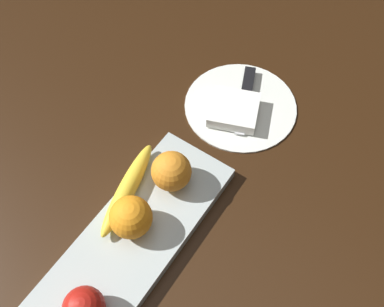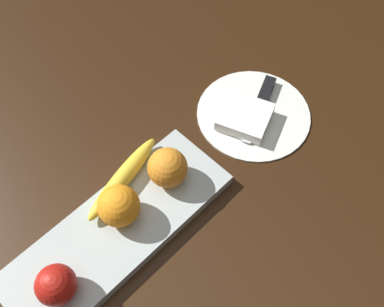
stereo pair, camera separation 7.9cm
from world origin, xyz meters
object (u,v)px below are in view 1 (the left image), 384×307
object	(u,v)px
orange_near_apple	(131,217)
dinner_plate	(241,105)
orange_near_banana	(171,171)
knife	(247,89)
folded_napkin	(234,110)
banana	(128,188)
fruit_tray	(133,240)

from	to	relation	value
orange_near_apple	dinner_plate	size ratio (longest dim) A/B	0.31
orange_near_banana	knife	world-z (taller)	orange_near_banana
folded_napkin	knife	distance (m)	0.07
orange_near_banana	folded_napkin	bearing A→B (deg)	178.05
banana	folded_napkin	world-z (taller)	banana
fruit_tray	dinner_plate	size ratio (longest dim) A/B	1.80
dinner_plate	folded_napkin	xyz separation A→B (m)	(0.03, 0.00, 0.02)
fruit_tray	folded_napkin	xyz separation A→B (m)	(-0.34, 0.00, 0.01)
banana	knife	world-z (taller)	banana
banana	folded_napkin	xyz separation A→B (m)	(-0.28, 0.06, -0.02)
folded_napkin	knife	size ratio (longest dim) A/B	0.57
dinner_plate	knife	bearing A→B (deg)	-168.50
orange_near_apple	knife	distance (m)	0.39
banana	orange_near_banana	xyz separation A→B (m)	(-0.06, 0.05, 0.02)
fruit_tray	folded_napkin	world-z (taller)	folded_napkin
knife	dinner_plate	bearing A→B (deg)	-11.53
orange_near_banana	dinner_plate	xyz separation A→B (m)	(-0.24, 0.01, -0.06)
orange_near_banana	dinner_plate	size ratio (longest dim) A/B	0.31
fruit_tray	banana	distance (m)	0.09
folded_napkin	knife	world-z (taller)	folded_napkin
fruit_tray	folded_napkin	size ratio (longest dim) A/B	4.39
orange_near_apple	dinner_plate	world-z (taller)	orange_near_apple
banana	orange_near_banana	bearing A→B (deg)	-51.95
folded_napkin	banana	bearing A→B (deg)	-12.14
orange_near_apple	folded_napkin	size ratio (longest dim) A/B	0.75
banana	orange_near_apple	xyz separation A→B (m)	(0.05, 0.05, 0.02)
orange_near_apple	folded_napkin	world-z (taller)	orange_near_apple
orange_near_banana	dinner_plate	bearing A→B (deg)	178.30
folded_napkin	fruit_tray	bearing A→B (deg)	0.00
fruit_tray	dinner_plate	world-z (taller)	fruit_tray
fruit_tray	knife	xyz separation A→B (m)	(-0.41, -0.01, 0.00)
fruit_tray	banana	bearing A→B (deg)	-137.86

